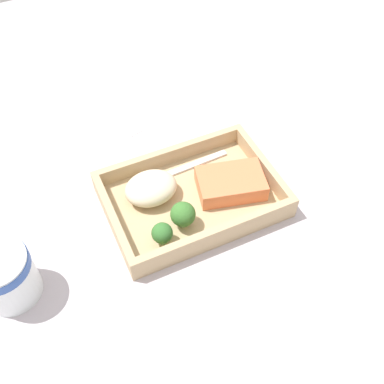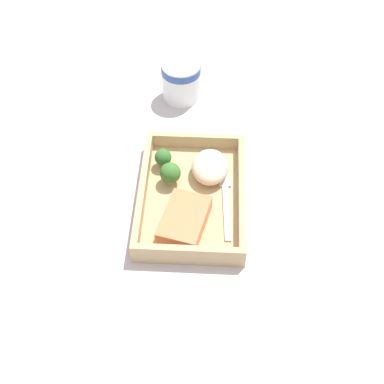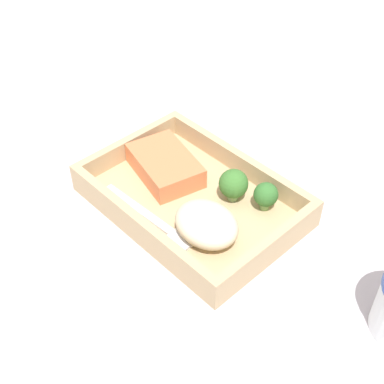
# 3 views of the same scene
# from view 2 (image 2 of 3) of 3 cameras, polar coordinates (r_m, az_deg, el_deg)

# --- Properties ---
(ground_plane) EXTENTS (1.60, 1.60, 0.02)m
(ground_plane) POSITION_cam_2_polar(r_m,az_deg,el_deg) (1.01, 0.00, -1.35)
(ground_plane) COLOR #BEB4BC
(takeout_tray) EXTENTS (0.28, 0.19, 0.01)m
(takeout_tray) POSITION_cam_2_polar(r_m,az_deg,el_deg) (1.00, 0.00, -0.78)
(takeout_tray) COLOR tan
(takeout_tray) RESTS_ON ground_plane
(tray_rim) EXTENTS (0.28, 0.19, 0.03)m
(tray_rim) POSITION_cam_2_polar(r_m,az_deg,el_deg) (0.98, 0.00, 0.01)
(tray_rim) COLOR tan
(tray_rim) RESTS_ON takeout_tray
(salmon_fillet) EXTENTS (0.12, 0.10, 0.03)m
(salmon_fillet) POSITION_cam_2_polar(r_m,az_deg,el_deg) (0.94, -0.82, -3.04)
(salmon_fillet) COLOR #E8784A
(salmon_fillet) RESTS_ON takeout_tray
(mashed_potatoes) EXTENTS (0.09, 0.07, 0.04)m
(mashed_potatoes) POSITION_cam_2_polar(r_m,az_deg,el_deg) (1.01, 1.93, 2.68)
(mashed_potatoes) COLOR beige
(mashed_potatoes) RESTS_ON takeout_tray
(broccoli_floret_1) EXTENTS (0.04, 0.04, 0.05)m
(broccoli_floret_1) POSITION_cam_2_polar(r_m,az_deg,el_deg) (1.00, -2.33, 2.02)
(broccoli_floret_1) COLOR #82A368
(broccoli_floret_1) RESTS_ON takeout_tray
(broccoli_floret_2) EXTENTS (0.03, 0.03, 0.04)m
(broccoli_floret_2) POSITION_cam_2_polar(r_m,az_deg,el_deg) (1.03, -3.10, 3.68)
(broccoli_floret_2) COLOR #7DAC5F
(broccoli_floret_2) RESTS_ON takeout_tray
(fork) EXTENTS (0.16, 0.02, 0.00)m
(fork) POSITION_cam_2_polar(r_m,az_deg,el_deg) (0.98, 3.64, -0.94)
(fork) COLOR silver
(fork) RESTS_ON takeout_tray
(paper_cup) EXTENTS (0.08, 0.08, 0.09)m
(paper_cup) POSITION_cam_2_polar(r_m,az_deg,el_deg) (1.18, -1.17, 11.95)
(paper_cup) COLOR white
(paper_cup) RESTS_ON ground_plane
(receipt_slip) EXTENTS (0.12, 0.15, 0.00)m
(receipt_slip) POSITION_cam_2_polar(r_m,az_deg,el_deg) (1.05, 14.30, 0.32)
(receipt_slip) COLOR white
(receipt_slip) RESTS_ON ground_plane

